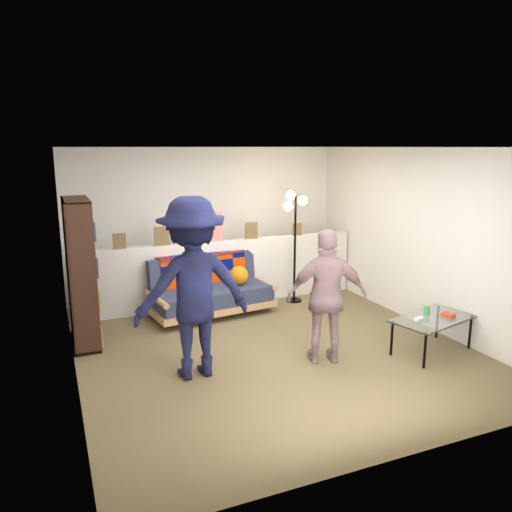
{
  "coord_description": "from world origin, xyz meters",
  "views": [
    {
      "loc": [
        -2.38,
        -5.29,
        2.41
      ],
      "look_at": [
        0.0,
        0.4,
        1.05
      ],
      "focal_mm": 35.0,
      "sensor_mm": 36.0,
      "label": 1
    }
  ],
  "objects_px": {
    "floor_lamp": "(294,224)",
    "person_left": "(193,288)",
    "futon_sofa": "(211,290)",
    "coffee_table": "(433,320)",
    "person_right": "(327,297)",
    "bookshelf": "(81,277)"
  },
  "relations": [
    {
      "from": "floor_lamp",
      "to": "person_left",
      "type": "bearing_deg",
      "value": -138.26
    },
    {
      "from": "futon_sofa",
      "to": "coffee_table",
      "type": "bearing_deg",
      "value": -49.77
    },
    {
      "from": "coffee_table",
      "to": "person_right",
      "type": "relative_size",
      "value": 0.73
    },
    {
      "from": "floor_lamp",
      "to": "person_left",
      "type": "distance_m",
      "value": 2.91
    },
    {
      "from": "coffee_table",
      "to": "person_right",
      "type": "height_order",
      "value": "person_right"
    },
    {
      "from": "coffee_table",
      "to": "floor_lamp",
      "type": "xyz_separation_m",
      "value": [
        -0.61,
        2.45,
        0.83
      ]
    },
    {
      "from": "floor_lamp",
      "to": "person_right",
      "type": "distance_m",
      "value": 2.35
    },
    {
      "from": "coffee_table",
      "to": "person_right",
      "type": "xyz_separation_m",
      "value": [
        -1.3,
        0.26,
        0.37
      ]
    },
    {
      "from": "coffee_table",
      "to": "person_left",
      "type": "relative_size",
      "value": 0.59
    },
    {
      "from": "coffee_table",
      "to": "person_left",
      "type": "distance_m",
      "value": 2.88
    },
    {
      "from": "coffee_table",
      "to": "person_left",
      "type": "xyz_separation_m",
      "value": [
        -2.77,
        0.52,
        0.56
      ]
    },
    {
      "from": "bookshelf",
      "to": "person_left",
      "type": "relative_size",
      "value": 0.94
    },
    {
      "from": "futon_sofa",
      "to": "person_right",
      "type": "height_order",
      "value": "person_right"
    },
    {
      "from": "futon_sofa",
      "to": "person_left",
      "type": "relative_size",
      "value": 0.97
    },
    {
      "from": "futon_sofa",
      "to": "coffee_table",
      "type": "height_order",
      "value": "futon_sofa"
    },
    {
      "from": "bookshelf",
      "to": "person_right",
      "type": "bearing_deg",
      "value": -33.53
    },
    {
      "from": "futon_sofa",
      "to": "coffee_table",
      "type": "xyz_separation_m",
      "value": [
        2.0,
        -2.36,
        0.05
      ]
    },
    {
      "from": "bookshelf",
      "to": "person_right",
      "type": "xyz_separation_m",
      "value": [
        2.49,
        -1.65,
        -0.07
      ]
    },
    {
      "from": "person_left",
      "to": "person_right",
      "type": "relative_size",
      "value": 1.25
    },
    {
      "from": "floor_lamp",
      "to": "person_left",
      "type": "height_order",
      "value": "person_left"
    },
    {
      "from": "person_right",
      "to": "coffee_table",
      "type": "bearing_deg",
      "value": -172.44
    },
    {
      "from": "floor_lamp",
      "to": "bookshelf",
      "type": "bearing_deg",
      "value": -170.41
    }
  ]
}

